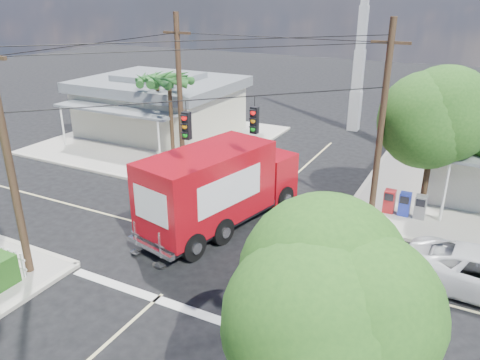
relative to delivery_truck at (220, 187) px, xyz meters
The scene contains 12 objects.
ground 2.59m from the delivery_truck, 63.53° to the right, with size 120.00×120.00×0.00m, color black.
sidewalk_nw 13.84m from the delivery_truck, 137.35° to the left, with size 14.12×14.12×0.14m.
road_markings 3.67m from the delivery_truck, 75.54° to the right, with size 32.00×32.00×0.01m.
building_nw 15.63m from the delivery_truck, 135.86° to the left, with size 10.80×10.20×4.30m.
radio_tower 18.84m from the delivery_truck, 86.00° to the left, with size 0.80×0.80×17.00m.
tree_ne_front 9.95m from the delivery_truck, 32.91° to the left, with size 4.21×4.14×6.66m.
tree_se 11.97m from the delivery_truck, 48.54° to the right, with size 3.67×3.54×5.62m.
palm_nw_front 9.49m from the delivery_truck, 138.60° to the left, with size 3.01×3.08×5.59m.
palm_nw_back 11.78m from the delivery_truck, 139.59° to the left, with size 3.01×3.08×5.19m.
utility_poles 2.90m from the delivery_truck, behind, with size 12.00×10.68×9.00m.
vending_boxes 8.71m from the delivery_truck, 32.36° to the left, with size 1.90×0.50×1.10m.
delivery_truck is the anchor object (origin of this frame).
Camera 1 is at (8.76, -14.94, 9.92)m, focal length 35.00 mm.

